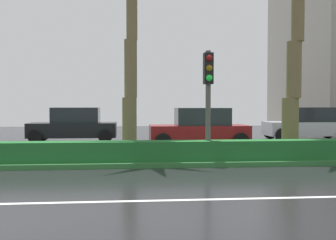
# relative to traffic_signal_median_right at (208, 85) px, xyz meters

# --- Properties ---
(ground_plane) EXTENTS (90.00, 42.00, 0.10)m
(ground_plane) POSITION_rel_traffic_signal_median_right_xyz_m (-5.81, 2.30, -2.53)
(ground_plane) COLOR black
(median_strip) EXTENTS (85.50, 4.00, 0.15)m
(median_strip) POSITION_rel_traffic_signal_median_right_xyz_m (-5.81, 1.30, -2.40)
(median_strip) COLOR #2D6B33
(median_strip) RESTS_ON ground_plane
(median_hedge) EXTENTS (76.50, 0.70, 0.60)m
(median_hedge) POSITION_rel_traffic_signal_median_right_xyz_m (-5.81, -0.10, -2.03)
(median_hedge) COLOR #1E6028
(median_hedge) RESTS_ON median_strip
(traffic_signal_median_right) EXTENTS (0.28, 0.43, 3.38)m
(traffic_signal_median_right) POSITION_rel_traffic_signal_median_right_xyz_m (0.00, 0.00, 0.00)
(traffic_signal_median_right) COLOR #4C4C47
(traffic_signal_median_right) RESTS_ON median_strip
(car_in_traffic_second) EXTENTS (4.30, 2.02, 1.72)m
(car_in_traffic_second) POSITION_rel_traffic_signal_median_right_xyz_m (-5.21, 8.33, -1.65)
(car_in_traffic_second) COLOR black
(car_in_traffic_second) RESTS_ON ground_plane
(car_in_traffic_third) EXTENTS (4.30, 2.02, 1.72)m
(car_in_traffic_third) POSITION_rel_traffic_signal_median_right_xyz_m (0.65, 5.31, -1.65)
(car_in_traffic_third) COLOR maroon
(car_in_traffic_third) RESTS_ON ground_plane
(car_in_traffic_fourth) EXTENTS (4.30, 2.02, 1.72)m
(car_in_traffic_fourth) POSITION_rel_traffic_signal_median_right_xyz_m (6.94, 8.45, -1.65)
(car_in_traffic_fourth) COLOR silver
(car_in_traffic_fourth) RESTS_ON ground_plane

